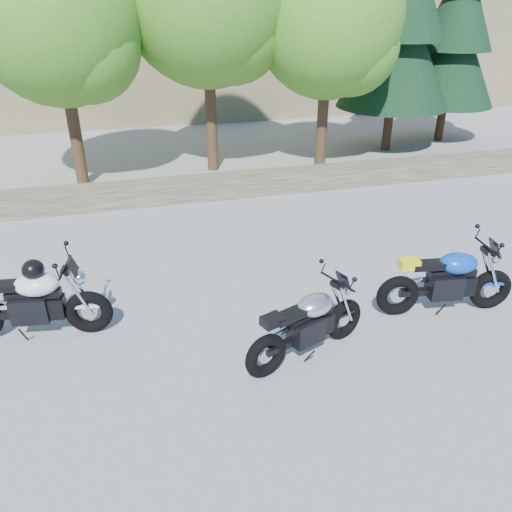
# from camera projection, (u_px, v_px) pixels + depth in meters

# --- Properties ---
(ground) EXTENTS (90.00, 90.00, 0.00)m
(ground) POSITION_uv_depth(u_px,v_px,m) (261.00, 341.00, 6.61)
(ground) COLOR gray
(ground) RESTS_ON ground
(stone_wall) EXTENTS (22.00, 0.55, 0.50)m
(stone_wall) POSITION_uv_depth(u_px,v_px,m) (195.00, 188.00, 11.22)
(stone_wall) COLOR #44392D
(stone_wall) RESTS_ON ground
(tree_decid_left) EXTENTS (3.67, 3.67, 5.62)m
(tree_decid_left) POSITION_uv_depth(u_px,v_px,m) (62.00, 21.00, 10.51)
(tree_decid_left) COLOR #382314
(tree_decid_left) RESTS_ON ground
(tree_decid_right) EXTENTS (3.54, 3.54, 5.41)m
(tree_decid_right) POSITION_uv_depth(u_px,v_px,m) (333.00, 25.00, 11.82)
(tree_decid_right) COLOR #382314
(tree_decid_right) RESTS_ON ground
(conifer_near) EXTENTS (3.17, 3.17, 7.06)m
(conifer_near) POSITION_uv_depth(u_px,v_px,m) (401.00, 14.00, 13.40)
(conifer_near) COLOR #382314
(conifer_near) RESTS_ON ground
(conifer_far) EXTENTS (2.82, 2.82, 6.27)m
(conifer_far) POSITION_uv_depth(u_px,v_px,m) (456.00, 29.00, 14.61)
(conifer_far) COLOR #382314
(conifer_far) RESTS_ON ground
(silver_bike) EXTENTS (1.79, 0.84, 0.94)m
(silver_bike) POSITION_uv_depth(u_px,v_px,m) (308.00, 325.00, 6.16)
(silver_bike) COLOR black
(silver_bike) RESTS_ON ground
(white_bike) EXTENTS (2.04, 0.64, 1.13)m
(white_bike) POSITION_uv_depth(u_px,v_px,m) (30.00, 300.00, 6.48)
(white_bike) COLOR black
(white_bike) RESTS_ON ground
(blue_bike) EXTENTS (2.01, 0.64, 1.01)m
(blue_bike) POSITION_uv_depth(u_px,v_px,m) (447.00, 281.00, 7.04)
(blue_bike) COLOR black
(blue_bike) RESTS_ON ground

